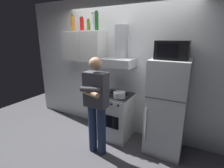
{
  "coord_description": "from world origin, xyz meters",
  "views": [
    {
      "loc": [
        1.31,
        -2.46,
        1.92
      ],
      "look_at": [
        0.0,
        0.0,
        1.15
      ],
      "focal_mm": 26.92,
      "sensor_mm": 36.0,
      "label": 1
    }
  ],
  "objects_px": {
    "bottle_wine_green": "(97,21)",
    "bottle_liquor_amber": "(73,23)",
    "bottle_olive_oil": "(89,25)",
    "range_hood": "(119,56)",
    "stove_oven": "(116,116)",
    "bottle_vodka_clear": "(93,22)",
    "refrigerator": "(167,108)",
    "bottle_soda_red": "(82,24)",
    "cooking_pot": "(119,95)",
    "microwave": "(172,50)",
    "person_standing": "(96,103)",
    "upper_cabinet": "(84,46)"
  },
  "relations": [
    {
      "from": "bottle_wine_green",
      "to": "bottle_liquor_amber",
      "type": "bearing_deg",
      "value": -177.99
    },
    {
      "from": "bottle_olive_oil",
      "to": "range_hood",
      "type": "bearing_deg",
      "value": -0.62
    },
    {
      "from": "stove_oven",
      "to": "bottle_vodka_clear",
      "type": "height_order",
      "value": "bottle_vodka_clear"
    },
    {
      "from": "stove_oven",
      "to": "bottle_olive_oil",
      "type": "xyz_separation_m",
      "value": [
        -0.68,
        0.13,
        1.72
      ]
    },
    {
      "from": "refrigerator",
      "to": "bottle_vodka_clear",
      "type": "height_order",
      "value": "bottle_vodka_clear"
    },
    {
      "from": "range_hood",
      "to": "bottle_vodka_clear",
      "type": "relative_size",
      "value": 2.28
    },
    {
      "from": "refrigerator",
      "to": "bottle_soda_red",
      "type": "relative_size",
      "value": 5.9
    },
    {
      "from": "range_hood",
      "to": "refrigerator",
      "type": "bearing_deg",
      "value": -7.55
    },
    {
      "from": "cooking_pot",
      "to": "bottle_olive_oil",
      "type": "bearing_deg",
      "value": 162.55
    },
    {
      "from": "stove_oven",
      "to": "microwave",
      "type": "bearing_deg",
      "value": 1.15
    },
    {
      "from": "stove_oven",
      "to": "microwave",
      "type": "distance_m",
      "value": 1.62
    },
    {
      "from": "bottle_wine_green",
      "to": "range_hood",
      "type": "bearing_deg",
      "value": 0.88
    },
    {
      "from": "microwave",
      "to": "bottle_vodka_clear",
      "type": "xyz_separation_m",
      "value": [
        -1.54,
        0.13,
        0.47
      ]
    },
    {
      "from": "bottle_wine_green",
      "to": "bottle_soda_red",
      "type": "bearing_deg",
      "value": 179.05
    },
    {
      "from": "bottle_vodka_clear",
      "to": "refrigerator",
      "type": "bearing_deg",
      "value": -5.52
    },
    {
      "from": "refrigerator",
      "to": "bottle_wine_green",
      "type": "bearing_deg",
      "value": 175.25
    },
    {
      "from": "stove_oven",
      "to": "bottle_liquor_amber",
      "type": "bearing_deg",
      "value": 174.55
    },
    {
      "from": "range_hood",
      "to": "bottle_wine_green",
      "type": "bearing_deg",
      "value": -179.12
    },
    {
      "from": "person_standing",
      "to": "bottle_olive_oil",
      "type": "distance_m",
      "value": 1.58
    },
    {
      "from": "bottle_liquor_amber",
      "to": "upper_cabinet",
      "type": "bearing_deg",
      "value": 6.09
    },
    {
      "from": "cooking_pot",
      "to": "bottle_olive_oil",
      "type": "xyz_separation_m",
      "value": [
        -0.81,
        0.25,
        1.23
      ]
    },
    {
      "from": "microwave",
      "to": "bottle_olive_oil",
      "type": "height_order",
      "value": "bottle_olive_oil"
    },
    {
      "from": "bottle_liquor_amber",
      "to": "bottle_olive_oil",
      "type": "bearing_deg",
      "value": 5.36
    },
    {
      "from": "cooking_pot",
      "to": "bottle_soda_red",
      "type": "height_order",
      "value": "bottle_soda_red"
    },
    {
      "from": "bottle_olive_oil",
      "to": "bottle_liquor_amber",
      "type": "xyz_separation_m",
      "value": [
        -0.37,
        -0.03,
        0.05
      ]
    },
    {
      "from": "refrigerator",
      "to": "bottle_soda_red",
      "type": "bearing_deg",
      "value": 176.0
    },
    {
      "from": "refrigerator",
      "to": "bottle_soda_red",
      "type": "xyz_separation_m",
      "value": [
        -1.78,
        0.12,
        1.38
      ]
    },
    {
      "from": "range_hood",
      "to": "cooking_pot",
      "type": "xyz_separation_m",
      "value": [
        0.13,
        -0.25,
        -0.67
      ]
    },
    {
      "from": "person_standing",
      "to": "stove_oven",
      "type": "bearing_deg",
      "value": 85.28
    },
    {
      "from": "upper_cabinet",
      "to": "refrigerator",
      "type": "distance_m",
      "value": 2.0
    },
    {
      "from": "range_hood",
      "to": "bottle_liquor_amber",
      "type": "bearing_deg",
      "value": -178.51
    },
    {
      "from": "upper_cabinet",
      "to": "bottle_liquor_amber",
      "type": "relative_size",
      "value": 2.87
    },
    {
      "from": "person_standing",
      "to": "bottle_wine_green",
      "type": "xyz_separation_m",
      "value": [
        -0.43,
        0.72,
        1.32
      ]
    },
    {
      "from": "bottle_vodka_clear",
      "to": "bottle_wine_green",
      "type": "bearing_deg",
      "value": -15.34
    },
    {
      "from": "cooking_pot",
      "to": "microwave",
      "type": "bearing_deg",
      "value": 9.57
    },
    {
      "from": "upper_cabinet",
      "to": "range_hood",
      "type": "relative_size",
      "value": 1.2
    },
    {
      "from": "upper_cabinet",
      "to": "stove_oven",
      "type": "relative_size",
      "value": 1.03
    },
    {
      "from": "range_hood",
      "to": "bottle_soda_red",
      "type": "height_order",
      "value": "bottle_soda_red"
    },
    {
      "from": "bottle_soda_red",
      "to": "bottle_vodka_clear",
      "type": "bearing_deg",
      "value": 5.69
    },
    {
      "from": "bottle_soda_red",
      "to": "bottle_vodka_clear",
      "type": "height_order",
      "value": "bottle_vodka_clear"
    },
    {
      "from": "stove_oven",
      "to": "bottle_soda_red",
      "type": "relative_size",
      "value": 3.22
    },
    {
      "from": "bottle_liquor_amber",
      "to": "refrigerator",
      "type": "bearing_deg",
      "value": -2.84
    },
    {
      "from": "microwave",
      "to": "stove_oven",
      "type": "bearing_deg",
      "value": -178.85
    },
    {
      "from": "bottle_soda_red",
      "to": "bottle_liquor_amber",
      "type": "bearing_deg",
      "value": -173.2
    },
    {
      "from": "microwave",
      "to": "cooking_pot",
      "type": "xyz_separation_m",
      "value": [
        -0.82,
        -0.14,
        -0.81
      ]
    },
    {
      "from": "range_hood",
      "to": "bottle_soda_red",
      "type": "relative_size",
      "value": 2.77
    },
    {
      "from": "bottle_olive_oil",
      "to": "bottle_vodka_clear",
      "type": "bearing_deg",
      "value": 9.71
    },
    {
      "from": "bottle_olive_oil",
      "to": "bottle_soda_red",
      "type": "bearing_deg",
      "value": -176.69
    },
    {
      "from": "bottle_olive_oil",
      "to": "bottle_wine_green",
      "type": "xyz_separation_m",
      "value": [
        0.2,
        -0.01,
        0.07
      ]
    },
    {
      "from": "upper_cabinet",
      "to": "bottle_soda_red",
      "type": "xyz_separation_m",
      "value": [
        -0.03,
        -0.0,
        0.43
      ]
    }
  ]
}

